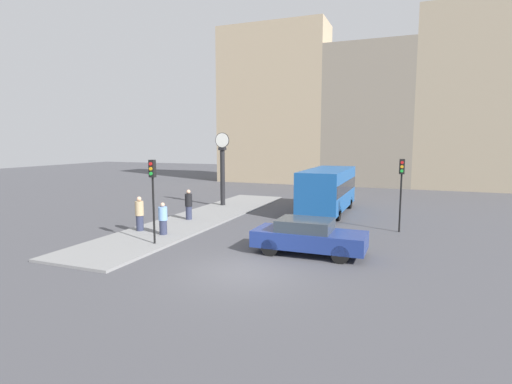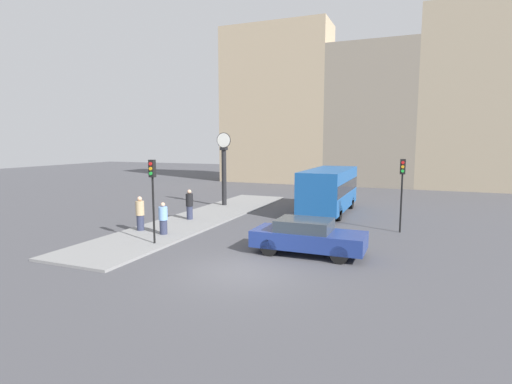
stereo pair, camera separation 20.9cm
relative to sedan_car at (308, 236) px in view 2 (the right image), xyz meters
The scene contains 11 objects.
ground_plane 3.48m from the sedan_car, 117.04° to the right, with size 120.00×120.00×0.00m, color #47474C.
sidewalk_corner 9.31m from the sedan_car, 147.53° to the left, with size 3.73×20.02×0.11m, color gray.
building_row 28.88m from the sedan_car, 93.25° to the left, with size 31.10×5.00×17.20m.
sedan_car is the anchor object (origin of this frame).
bus_distant 9.86m from the sedan_car, 96.84° to the left, with size 2.44×7.41×2.83m.
traffic_light_near 7.06m from the sedan_car, 169.44° to the right, with size 0.26×0.24×3.70m.
traffic_light_far 6.83m from the sedan_car, 59.22° to the left, with size 0.26×0.24×3.73m.
street_clock 13.01m from the sedan_car, 131.92° to the left, with size 1.06×0.43×5.10m.
pedestrian_tan_coat 8.91m from the sedan_car, behind, with size 0.43×0.43×1.74m.
pedestrian_blue_stripe 7.31m from the sedan_car, behind, with size 0.43×0.43×1.57m.
pedestrian_black_jacket 9.08m from the sedan_car, 153.13° to the left, with size 0.42×0.42×1.74m.
Camera 2 is at (5.58, -12.54, 4.60)m, focal length 28.00 mm.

